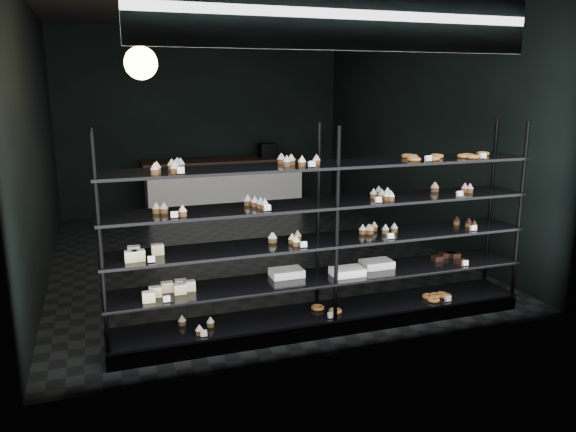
{
  "coord_description": "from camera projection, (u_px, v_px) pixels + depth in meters",
  "views": [
    {
      "loc": [
        -1.87,
        -7.02,
        2.25
      ],
      "look_at": [
        -0.1,
        -1.9,
        0.97
      ],
      "focal_mm": 35.0,
      "sensor_mm": 36.0,
      "label": 1
    }
  ],
  "objects": [
    {
      "name": "display_shelf",
      "position": [
        324.0,
        264.0,
        5.19
      ],
      "size": [
        4.0,
        0.5,
        1.91
      ],
      "color": "black",
      "rests_on": "room"
    },
    {
      "name": "service_counter",
      "position": [
        225.0,
        186.0,
        9.83
      ],
      "size": [
        2.78,
        0.65,
        1.23
      ],
      "color": "white",
      "rests_on": "room"
    },
    {
      "name": "signage",
      "position": [
        345.0,
        16.0,
        4.25
      ],
      "size": [
        3.3,
        0.05,
        0.5
      ],
      "color": "#100C40",
      "rests_on": "room"
    },
    {
      "name": "pendant_lamp",
      "position": [
        141.0,
        63.0,
        5.46
      ],
      "size": [
        0.32,
        0.32,
        0.89
      ],
      "color": "black",
      "rests_on": "room"
    },
    {
      "name": "room",
      "position": [
        247.0,
        136.0,
        7.2
      ],
      "size": [
        5.01,
        6.01,
        3.2
      ],
      "color": "black",
      "rests_on": "ground"
    }
  ]
}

